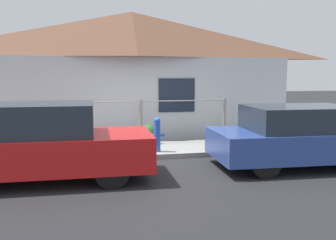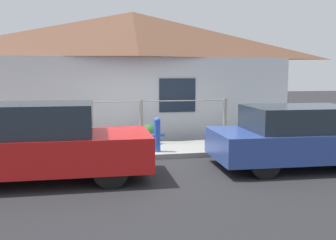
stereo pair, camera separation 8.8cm
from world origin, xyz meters
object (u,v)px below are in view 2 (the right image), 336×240
at_px(potted_plant_near_hydrant, 148,133).
at_px(potted_plant_by_fence, 74,139).
at_px(car_right, 304,136).
at_px(fire_hydrant, 157,134).
at_px(potted_plant_corner, 259,130).
at_px(car_left, 38,143).

xyz_separation_m(potted_plant_near_hydrant, potted_plant_by_fence, (-1.95, -0.30, -0.06)).
distance_m(car_right, fire_hydrant, 3.37).
distance_m(potted_plant_near_hydrant, potted_plant_by_fence, 1.98).
xyz_separation_m(car_right, potted_plant_by_fence, (-4.98, 2.35, -0.30)).
bearing_deg(potted_plant_by_fence, potted_plant_corner, 1.58).
distance_m(potted_plant_by_fence, potted_plant_corner, 5.12).
xyz_separation_m(fire_hydrant, potted_plant_corner, (3.09, 0.87, -0.14)).
relative_size(fire_hydrant, potted_plant_corner, 1.60).
relative_size(car_left, potted_plant_by_fence, 8.61).
bearing_deg(car_right, fire_hydrant, 153.42).
bearing_deg(potted_plant_by_fence, car_left, -102.55).
height_order(fire_hydrant, potted_plant_corner, fire_hydrant).
xyz_separation_m(car_left, car_right, (5.50, 0.00, -0.06)).
bearing_deg(potted_plant_near_hydrant, potted_plant_corner, -2.97).
bearing_deg(potted_plant_corner, car_right, -93.16).
distance_m(car_right, potted_plant_corner, 2.51).
relative_size(car_left, car_right, 1.00).
bearing_deg(potted_plant_by_fence, car_right, -25.28).
relative_size(car_right, potted_plant_corner, 7.80).
bearing_deg(fire_hydrant, potted_plant_corner, 15.68).
bearing_deg(potted_plant_near_hydrant, potted_plant_by_fence, -171.14).
height_order(potted_plant_near_hydrant, potted_plant_by_fence, potted_plant_near_hydrant).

